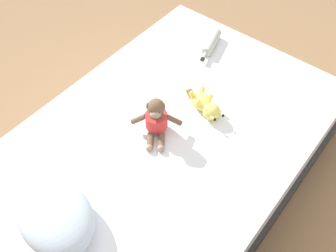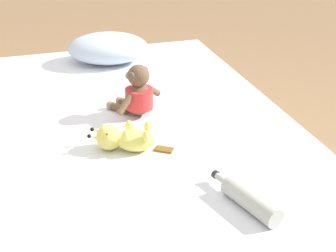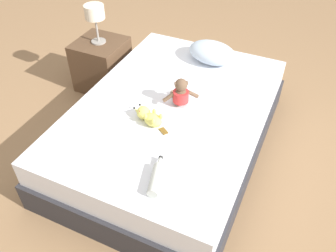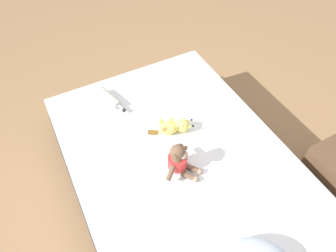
{
  "view_description": "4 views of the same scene",
  "coord_description": "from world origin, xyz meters",
  "px_view_note": "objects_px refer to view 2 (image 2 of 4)",
  "views": [
    {
      "loc": [
        -0.81,
        1.0,
        2.14
      ],
      "look_at": [
        0.0,
        0.0,
        0.51
      ],
      "focal_mm": 40.32,
      "sensor_mm": 36.0,
      "label": 1
    },
    {
      "loc": [
        -0.4,
        -1.91,
        1.42
      ],
      "look_at": [
        0.1,
        -0.29,
        0.56
      ],
      "focal_mm": 53.06,
      "sensor_mm": 36.0,
      "label": 2
    },
    {
      "loc": [
        0.88,
        -1.97,
        2.16
      ],
      "look_at": [
        0.1,
        -0.3,
        0.52
      ],
      "focal_mm": 37.53,
      "sensor_mm": 36.0,
      "label": 3
    },
    {
      "loc": [
        0.57,
        0.88,
        2.1
      ],
      "look_at": [
        -0.03,
        -0.27,
        0.52
      ],
      "focal_mm": 31.19,
      "sensor_mm": 36.0,
      "label": 4
    }
  ],
  "objects_px": {
    "plush_yellow_creature": "(124,138)",
    "plush_monkey": "(137,94)",
    "pillow": "(108,48)",
    "glass_bottle": "(250,200)",
    "bed": "(130,165)"
  },
  "relations": [
    {
      "from": "pillow",
      "to": "plush_yellow_creature",
      "type": "relative_size",
      "value": 1.58
    },
    {
      "from": "plush_yellow_creature",
      "to": "plush_monkey",
      "type": "bearing_deg",
      "value": 66.97
    },
    {
      "from": "plush_monkey",
      "to": "glass_bottle",
      "type": "xyz_separation_m",
      "value": [
        0.18,
        -0.78,
        -0.06
      ]
    },
    {
      "from": "bed",
      "to": "plush_monkey",
      "type": "height_order",
      "value": "plush_monkey"
    },
    {
      "from": "pillow",
      "to": "plush_monkey",
      "type": "distance_m",
      "value": 0.71
    },
    {
      "from": "bed",
      "to": "plush_yellow_creature",
      "type": "relative_size",
      "value": 6.43
    },
    {
      "from": "plush_monkey",
      "to": "bed",
      "type": "bearing_deg",
      "value": -147.32
    },
    {
      "from": "glass_bottle",
      "to": "plush_yellow_creature",
      "type": "bearing_deg",
      "value": 121.29
    },
    {
      "from": "pillow",
      "to": "glass_bottle",
      "type": "bearing_deg",
      "value": -83.54
    },
    {
      "from": "bed",
      "to": "pillow",
      "type": "relative_size",
      "value": 4.08
    },
    {
      "from": "plush_monkey",
      "to": "glass_bottle",
      "type": "bearing_deg",
      "value": -77.41
    },
    {
      "from": "bed",
      "to": "plush_monkey",
      "type": "relative_size",
      "value": 8.14
    },
    {
      "from": "bed",
      "to": "glass_bottle",
      "type": "xyz_separation_m",
      "value": [
        0.23,
        -0.75,
        0.27
      ]
    },
    {
      "from": "plush_yellow_creature",
      "to": "bed",
      "type": "bearing_deg",
      "value": 74.73
    },
    {
      "from": "plush_monkey",
      "to": "plush_yellow_creature",
      "type": "bearing_deg",
      "value": -113.03
    }
  ]
}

